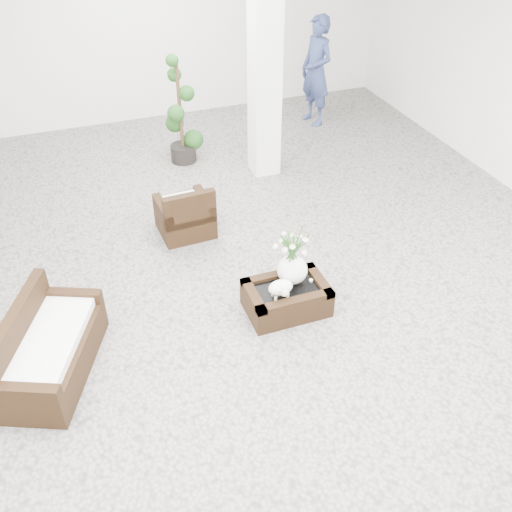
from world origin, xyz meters
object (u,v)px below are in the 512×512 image
object	(u,v)px
armchair	(184,209)
topiary	(180,111)
coffee_table	(286,299)
loveseat	(50,344)

from	to	relation	value
armchair	topiary	distance (m)	2.14
coffee_table	armchair	bearing A→B (deg)	109.16
coffee_table	topiary	xyz separation A→B (m)	(-0.17, 3.95, 0.70)
armchair	loveseat	xyz separation A→B (m)	(-1.85, -1.97, 0.01)
topiary	armchair	bearing A→B (deg)	-103.68
armchair	topiary	bearing A→B (deg)	-106.68
coffee_table	armchair	size ratio (longest dim) A/B	1.24
loveseat	topiary	world-z (taller)	topiary
coffee_table	loveseat	bearing A→B (deg)	-178.89
armchair	loveseat	distance (m)	2.70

